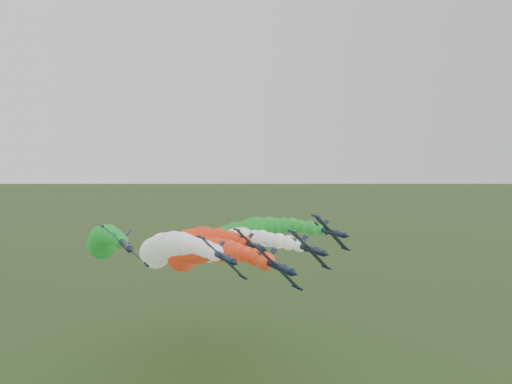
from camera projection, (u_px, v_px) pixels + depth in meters
The scene contains 6 objects.
jet_lead at pixel (192, 254), 118.80m from camera, with size 13.05×78.03×19.18m.
jet_inner_left at pixel (162, 249), 124.69m from camera, with size 14.02×79.01×20.15m.
jet_inner_right at pixel (221, 244), 134.14m from camera, with size 13.71×78.70×19.84m.
jet_outer_left at pixel (103, 241), 127.51m from camera, with size 13.21×78.20×19.35m.
jet_outer_right at pixel (241, 234), 143.07m from camera, with size 13.79×78.77×19.92m.
jet_trail at pixel (191, 242), 143.86m from camera, with size 13.35×78.34×19.49m.
Camera 1 is at (-38.89, -72.38, 56.44)m, focal length 35.00 mm.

